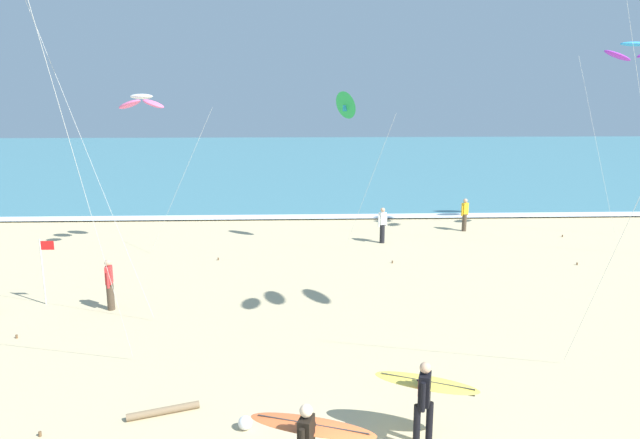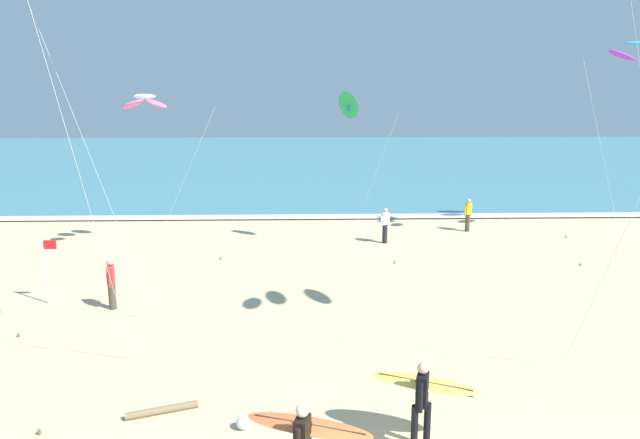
{
  "view_description": "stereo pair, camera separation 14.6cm",
  "coord_description": "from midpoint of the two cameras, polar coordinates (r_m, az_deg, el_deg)",
  "views": [
    {
      "loc": [
        -1.4,
        -7.19,
        6.42
      ],
      "look_at": [
        -0.83,
        6.88,
        3.4
      ],
      "focal_mm": 32.61,
      "sensor_mm": 36.0,
      "label": 1
    },
    {
      "loc": [
        -1.26,
        -7.2,
        6.42
      ],
      "look_at": [
        -0.83,
        6.88,
        3.4
      ],
      "focal_mm": 32.61,
      "sensor_mm": 36.0,
      "label": 2
    }
  ],
  "objects": [
    {
      "name": "shoreline_foam",
      "position": [
        30.99,
        0.18,
        0.3
      ],
      "size": [
        160.0,
        1.13,
        0.01
      ],
      "primitive_type": "cube",
      "color": "white",
      "rests_on": "ocean_water"
    },
    {
      "name": "kite_arc_ivory_far",
      "position": [
        24.25,
        -17.24,
        10.97
      ],
      "size": [
        3.76,
        2.31,
        6.48
      ],
      "color": "pink",
      "rests_on": "ground"
    },
    {
      "name": "kite_delta_emerald_distant",
      "position": [
        23.94,
        2.48,
        11.13
      ],
      "size": [
        2.21,
        2.8,
        6.61
      ],
      "color": "green",
      "rests_on": "ground"
    },
    {
      "name": "bystander_white_top",
      "position": [
        25.78,
        5.98,
        -0.54
      ],
      "size": [
        0.44,
        0.32,
        1.59
      ],
      "color": "black",
      "rests_on": "ground"
    },
    {
      "name": "ocean_water",
      "position": [
        60.36,
        -1.06,
        6.03
      ],
      "size": [
        160.0,
        60.0,
        0.08
      ],
      "primitive_type": "cube",
      "color": "teal",
      "rests_on": "ground"
    },
    {
      "name": "bystander_yellow_top",
      "position": [
        28.72,
        13.87,
        0.48
      ],
      "size": [
        0.43,
        0.33,
        1.59
      ],
      "color": "#4C3D2D",
      "rests_on": "ground"
    },
    {
      "name": "surfer_third",
      "position": [
        9.98,
        -1.5,
        -20.51
      ],
      "size": [
        2.22,
        1.2,
        1.71
      ],
      "color": "black",
      "rests_on": "ground"
    },
    {
      "name": "kite_arc_cobalt_close",
      "position": [
        29.93,
        28.32,
        14.36
      ],
      "size": [
        3.51,
        2.96,
        8.72
      ],
      "color": "purple",
      "rests_on": "ground"
    },
    {
      "name": "surfer_trailing",
      "position": [
        11.39,
        9.92,
        -16.26
      ],
      "size": [
        2.06,
        1.2,
        1.71
      ],
      "color": "black",
      "rests_on": "ground"
    },
    {
      "name": "driftwood_log",
      "position": [
        12.98,
        -15.44,
        -17.65
      ],
      "size": [
        1.43,
        0.62,
        0.15
      ],
      "primitive_type": "cylinder",
      "rotation": [
        0.0,
        1.57,
        3.47
      ],
      "color": "#846B4C",
      "rests_on": "ground"
    },
    {
      "name": "lifeguard_flag",
      "position": [
        20.0,
        -25.65,
        -4.07
      ],
      "size": [
        0.45,
        0.05,
        2.1
      ],
      "color": "silver",
      "rests_on": "ground"
    },
    {
      "name": "bystander_red_top",
      "position": [
        18.85,
        -20.16,
        -5.99
      ],
      "size": [
        0.22,
        0.5,
        1.59
      ],
      "color": "#4C3D2D",
      "rests_on": "ground"
    },
    {
      "name": "beach_ball",
      "position": [
        12.15,
        -7.72,
        -19.16
      ],
      "size": [
        0.28,
        0.28,
        0.28
      ],
      "primitive_type": "sphere",
      "color": "white",
      "rests_on": "ground"
    }
  ]
}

